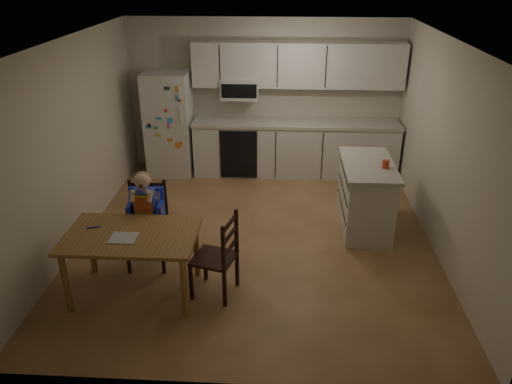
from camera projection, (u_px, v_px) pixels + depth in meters
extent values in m
cube|color=brown|center=(256.00, 238.00, 6.55)|extent=(4.50, 5.00, 0.01)
cube|color=beige|center=(265.00, 96.00, 8.28)|extent=(4.50, 0.02, 2.50)
cube|color=beige|center=(74.00, 144.00, 6.14)|extent=(0.02, 5.00, 2.50)
cube|color=beige|center=(445.00, 151.00, 5.90)|extent=(0.02, 5.00, 2.50)
cube|color=white|center=(256.00, 41.00, 5.49)|extent=(4.50, 5.00, 0.01)
cube|color=silver|center=(170.00, 124.00, 8.21)|extent=(0.72, 0.70, 1.70)
cube|color=silver|center=(295.00, 149.00, 8.33)|extent=(3.34, 0.60, 0.86)
cube|color=beige|center=(296.00, 123.00, 8.12)|extent=(3.37, 0.62, 0.05)
cube|color=black|center=(239.00, 155.00, 8.09)|extent=(0.60, 0.02, 0.80)
cube|color=silver|center=(298.00, 65.00, 7.86)|extent=(3.34, 0.34, 0.70)
cube|color=silver|center=(240.00, 88.00, 8.04)|extent=(0.60, 0.38, 0.33)
cube|color=silver|center=(365.00, 197.00, 6.63)|extent=(0.60, 1.19, 0.87)
cube|color=beige|center=(369.00, 165.00, 6.44)|extent=(0.66, 1.25, 0.05)
cylinder|color=red|center=(386.00, 164.00, 6.26)|extent=(0.08, 0.08, 0.11)
cube|color=olive|center=(131.00, 235.00, 5.17)|extent=(1.37, 0.88, 0.04)
cylinder|color=olive|center=(66.00, 283.00, 5.04)|extent=(0.07, 0.07, 0.69)
cylinder|color=olive|center=(91.00, 246.00, 5.69)|extent=(0.07, 0.07, 0.69)
cylinder|color=olive|center=(184.00, 287.00, 4.97)|extent=(0.07, 0.07, 0.69)
cylinder|color=olive|center=(196.00, 249.00, 5.62)|extent=(0.07, 0.07, 0.69)
cube|color=#BCBCC1|center=(123.00, 238.00, 5.08)|extent=(0.27, 0.23, 0.01)
cylinder|color=blue|center=(93.00, 227.00, 5.27)|extent=(0.12, 0.06, 0.02)
cube|color=black|center=(147.00, 230.00, 5.80)|extent=(0.46, 0.46, 0.03)
cube|color=black|center=(128.00, 256.00, 5.72)|extent=(0.04, 0.04, 0.44)
cube|color=black|center=(136.00, 239.00, 6.08)|extent=(0.04, 0.04, 0.44)
cube|color=black|center=(163.00, 256.00, 5.72)|extent=(0.04, 0.04, 0.44)
cube|color=black|center=(169.00, 239.00, 6.08)|extent=(0.04, 0.04, 0.44)
cube|color=black|center=(149.00, 201.00, 5.86)|extent=(0.44, 0.06, 0.53)
cube|color=blue|center=(147.00, 225.00, 5.77)|extent=(0.42, 0.38, 0.11)
cube|color=blue|center=(147.00, 201.00, 5.80)|extent=(0.40, 0.08, 0.36)
cube|color=#6172D4|center=(146.00, 221.00, 5.72)|extent=(0.33, 0.29, 0.02)
cube|color=#272FAE|center=(144.00, 201.00, 5.65)|extent=(0.24, 0.16, 0.27)
cube|color=red|center=(143.00, 204.00, 5.59)|extent=(0.20, 0.02, 0.21)
sphere|color=beige|center=(142.00, 180.00, 5.53)|extent=(0.19, 0.19, 0.18)
ellipsoid|color=olive|center=(142.00, 179.00, 5.52)|extent=(0.19, 0.18, 0.15)
cube|color=black|center=(214.00, 258.00, 5.29)|extent=(0.51, 0.51, 0.03)
cube|color=black|center=(205.00, 263.00, 5.61)|extent=(0.04, 0.04, 0.42)
cube|color=black|center=(237.00, 269.00, 5.50)|extent=(0.04, 0.04, 0.42)
cube|color=black|center=(191.00, 282.00, 5.28)|extent=(0.04, 0.04, 0.42)
cube|color=black|center=(225.00, 289.00, 5.17)|extent=(0.04, 0.04, 0.42)
cube|color=black|center=(230.00, 239.00, 5.13)|extent=(0.14, 0.42, 0.50)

